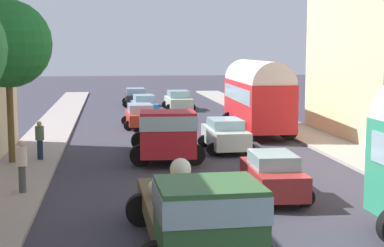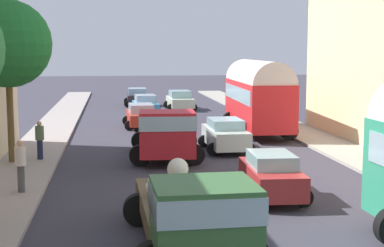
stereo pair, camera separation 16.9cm
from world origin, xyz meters
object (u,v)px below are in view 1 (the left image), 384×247
at_px(car_2, 136,97).
at_px(cargo_truck_1, 166,133).
at_px(car_0, 140,116).
at_px(car_5, 178,100).
at_px(cargo_truck_0, 196,213).
at_px(pedestrian_3, 22,165).
at_px(car_4, 225,135).
at_px(parked_bus_1, 257,93).
at_px(car_3, 273,175).
at_px(pedestrian_1, 40,139).
at_px(car_1, 144,105).

bearing_deg(car_2, cargo_truck_1, -89.55).
bearing_deg(car_0, car_5, 70.89).
height_order(cargo_truck_0, car_2, cargo_truck_0).
relative_size(car_0, car_5, 0.98).
height_order(cargo_truck_1, pedestrian_3, cargo_truck_1).
bearing_deg(car_4, parked_bus_1, 61.74).
distance_m(car_3, car_4, 9.11).
bearing_deg(parked_bus_1, car_3, -102.32).
relative_size(cargo_truck_0, pedestrian_3, 3.68).
bearing_deg(cargo_truck_0, cargo_truck_1, 87.60).
bearing_deg(car_2, car_3, -84.67).
distance_m(car_2, car_5, 4.99).
distance_m(cargo_truck_1, car_4, 3.68).
bearing_deg(cargo_truck_0, pedestrian_1, 111.29).
height_order(car_5, pedestrian_1, pedestrian_1).
bearing_deg(cargo_truck_1, car_4, 33.48).
bearing_deg(car_3, pedestrian_3, 170.44).
bearing_deg(cargo_truck_0, parked_bus_1, 71.85).
bearing_deg(cargo_truck_1, car_2, 90.45).
bearing_deg(parked_bus_1, car_1, 120.14).
distance_m(car_3, pedestrian_1, 11.04).
xyz_separation_m(parked_bus_1, car_0, (-6.57, 3.53, -1.59)).
relative_size(car_1, car_5, 0.93).
xyz_separation_m(car_1, car_5, (3.00, 3.82, 0.01)).
height_order(car_1, car_4, car_4).
bearing_deg(cargo_truck_1, pedestrian_1, 177.62).
height_order(parked_bus_1, car_2, parked_bus_1).
bearing_deg(car_5, car_2, 131.16).
height_order(car_0, car_3, car_3).
relative_size(car_0, car_3, 1.13).
height_order(car_0, car_1, car_1).
height_order(car_4, car_5, car_4).
distance_m(car_0, car_2, 14.26).
xyz_separation_m(car_3, pedestrian_3, (-8.18, 1.38, 0.31)).
height_order(parked_bus_1, car_1, parked_bus_1).
xyz_separation_m(parked_bus_1, car_4, (-2.96, -5.51, -1.55)).
bearing_deg(car_5, cargo_truck_1, -98.15).
bearing_deg(car_3, cargo_truck_1, 111.73).
bearing_deg(cargo_truck_1, car_3, -68.27).
bearing_deg(pedestrian_1, pedestrian_3, -89.20).
height_order(car_0, car_2, car_2).
bearing_deg(car_2, cargo_truck_0, -90.49).
distance_m(cargo_truck_0, car_2, 37.73).
bearing_deg(car_3, car_0, 100.53).
bearing_deg(cargo_truck_0, car_1, 88.84).
distance_m(car_0, car_5, 11.11).
relative_size(cargo_truck_0, cargo_truck_1, 1.05).
distance_m(cargo_truck_0, car_0, 23.47).
xyz_separation_m(car_2, pedestrian_1, (-5.25, -25.09, 0.25)).
bearing_deg(car_4, pedestrian_1, -168.08).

